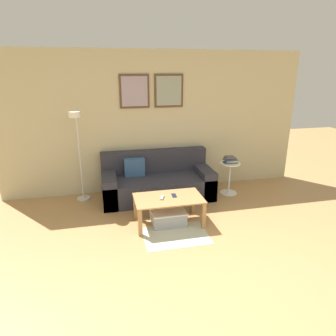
# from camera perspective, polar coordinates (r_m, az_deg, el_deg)

# --- Properties ---
(ground_plane) EXTENTS (16.00, 16.00, 0.00)m
(ground_plane) POSITION_cam_1_polar(r_m,az_deg,el_deg) (3.26, 9.74, -24.84)
(ground_plane) COLOR tan
(wall_back) EXTENTS (5.60, 0.09, 2.55)m
(wall_back) POSITION_cam_1_polar(r_m,az_deg,el_deg) (5.58, -2.31, 8.69)
(wall_back) COLOR #C6BC93
(wall_back) RESTS_ON ground_plane
(area_rug) EXTENTS (0.90, 0.66, 0.01)m
(area_rug) POSITION_cam_1_polar(r_m,az_deg,el_deg) (4.30, 1.46, -12.66)
(area_rug) COLOR #B2B79E
(area_rug) RESTS_ON ground_plane
(couch) EXTENTS (1.95, 0.85, 0.81)m
(couch) POSITION_cam_1_polar(r_m,az_deg,el_deg) (5.41, -2.14, -2.71)
(couch) COLOR #2D2D38
(couch) RESTS_ON ground_plane
(coffee_table) EXTENTS (1.00, 0.59, 0.42)m
(coffee_table) POSITION_cam_1_polar(r_m,az_deg,el_deg) (4.45, 0.10, -6.51)
(coffee_table) COLOR #AD7F4C
(coffee_table) RESTS_ON ground_plane
(storage_bin) EXTENTS (0.52, 0.44, 0.22)m
(storage_bin) POSITION_cam_1_polar(r_m,az_deg,el_deg) (4.57, -0.03, -9.15)
(storage_bin) COLOR #9EA3A8
(storage_bin) RESTS_ON ground_plane
(floor_lamp) EXTENTS (0.23, 0.47, 1.59)m
(floor_lamp) POSITION_cam_1_polar(r_m,az_deg,el_deg) (5.16, -16.77, 4.37)
(floor_lamp) COLOR silver
(floor_lamp) RESTS_ON ground_plane
(side_table) EXTENTS (0.37, 0.37, 0.59)m
(side_table) POSITION_cam_1_polar(r_m,az_deg,el_deg) (5.64, 11.62, -1.34)
(side_table) COLOR white
(side_table) RESTS_ON ground_plane
(book_stack) EXTENTS (0.25, 0.19, 0.12)m
(book_stack) POSITION_cam_1_polar(r_m,az_deg,el_deg) (5.55, 11.78, 1.54)
(book_stack) COLOR #4C4C51
(book_stack) RESTS_ON side_table
(remote_control) EXTENTS (0.09, 0.15, 0.02)m
(remote_control) POSITION_cam_1_polar(r_m,az_deg,el_deg) (4.40, -1.12, -5.65)
(remote_control) COLOR #99999E
(remote_control) RESTS_ON coffee_table
(cell_phone) EXTENTS (0.07, 0.14, 0.01)m
(cell_phone) POSITION_cam_1_polar(r_m,az_deg,el_deg) (4.49, 1.15, -5.24)
(cell_phone) COLOR #1E2338
(cell_phone) RESTS_ON coffee_table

